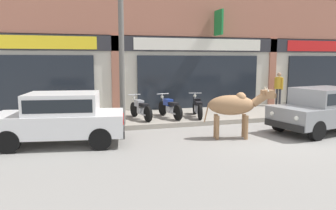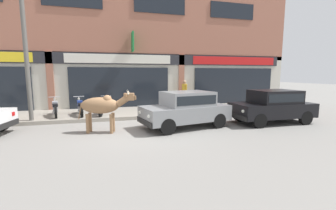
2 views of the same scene
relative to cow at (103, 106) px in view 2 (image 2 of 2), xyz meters
The scene contains 11 objects.
ground_plane 1.43m from the cow, 12.79° to the right, with size 90.00×90.00×0.00m, color gray.
sidewalk 3.89m from the cow, 74.74° to the left, with size 19.00×3.34×0.17m, color gray.
shop_building 6.96m from the cow, 79.88° to the left, with size 23.00×1.40×10.47m.
cow is the anchor object (origin of this frame).
car_1 7.25m from the cow, ahead, with size 3.62×1.63×1.46m.
car_3 3.25m from the cow, ahead, with size 3.81×2.25×1.46m.
motorcycle_0 3.85m from the cow, 125.76° to the left, with size 0.63×1.79×0.88m.
motorcycle_1 3.29m from the cow, 109.96° to the left, with size 0.59×1.80×0.88m.
motorcycle_2 3.00m from the cow, 90.39° to the left, with size 0.65×1.79×0.88m.
pedestrian 6.77m from the cow, 44.32° to the left, with size 0.32×0.48×1.60m.
utility_pole 4.42m from the cow, 143.09° to the left, with size 0.18×0.18×6.25m, color #595651.
Camera 2 is at (-0.82, -8.27, 2.17)m, focal length 24.00 mm.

